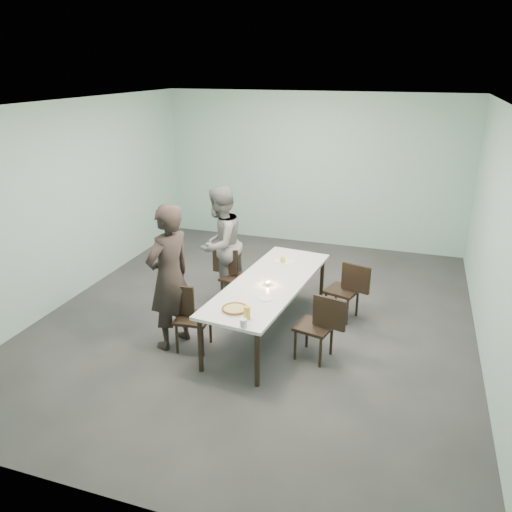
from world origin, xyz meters
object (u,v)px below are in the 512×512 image
(side_plate, at_px, (266,298))
(beer_glass, at_px, (247,312))
(diner_far, at_px, (220,244))
(tealight, at_px, (268,284))
(chair_far_left, at_px, (232,272))
(chair_near_right, at_px, (320,323))
(pizza, at_px, (235,309))
(table, at_px, (269,286))
(diner_near, at_px, (169,277))
(chair_near_left, at_px, (187,313))
(amber_tumbler, at_px, (282,260))
(water_tumbler, at_px, (244,323))
(chair_far_right, at_px, (348,287))

(side_plate, height_order, beer_glass, beer_glass)
(diner_far, distance_m, tealight, 1.39)
(chair_far_left, distance_m, chair_near_right, 1.97)
(diner_far, height_order, pizza, diner_far)
(table, xyz_separation_m, diner_near, (-1.11, -0.70, 0.26))
(chair_near_left, height_order, pizza, chair_near_left)
(amber_tumbler, bearing_deg, beer_glass, -87.80)
(chair_far_left, bearing_deg, water_tumbler, -58.65)
(amber_tumbler, bearing_deg, water_tumbler, -87.30)
(chair_far_left, xyz_separation_m, tealight, (0.82, -0.81, 0.27))
(table, relative_size, tealight, 47.90)
(table, xyz_separation_m, tealight, (0.01, -0.11, 0.08))
(chair_near_left, height_order, side_plate, chair_near_left)
(chair_near_right, bearing_deg, chair_far_left, -23.19)
(chair_far_right, relative_size, diner_far, 0.49)
(beer_glass, bearing_deg, table, 92.89)
(amber_tumbler, bearing_deg, chair_far_left, -178.14)
(chair_near_right, distance_m, amber_tumbler, 1.46)
(tealight, bearing_deg, chair_near_left, -145.38)
(diner_far, height_order, side_plate, diner_far)
(chair_near_left, bearing_deg, pizza, -21.03)
(beer_glass, bearing_deg, chair_near_right, 38.95)
(chair_near_left, bearing_deg, tealight, 28.56)
(tealight, bearing_deg, water_tumbler, -86.81)
(chair_far_left, height_order, diner_near, diner_near)
(chair_far_right, height_order, beer_glass, beer_glass)
(chair_near_left, height_order, diner_far, diner_far)
(chair_far_left, bearing_deg, amber_tumbler, 8.90)
(chair_far_left, xyz_separation_m, pizza, (0.66, -1.62, 0.27))
(side_plate, xyz_separation_m, amber_tumbler, (-0.12, 1.23, 0.04))
(diner_near, relative_size, pizza, 5.63)
(water_tumbler, bearing_deg, chair_far_left, 114.31)
(pizza, height_order, amber_tumbler, amber_tumbler)
(table, distance_m, chair_far_left, 1.08)
(table, bearing_deg, tealight, -82.64)
(chair_far_right, height_order, diner_near, diner_near)
(chair_far_right, distance_m, pizza, 1.98)
(beer_glass, bearing_deg, chair_far_left, 115.96)
(chair_near_left, bearing_deg, diner_near, 167.92)
(chair_near_left, bearing_deg, amber_tumbler, 53.12)
(diner_near, distance_m, diner_far, 1.51)
(chair_far_right, height_order, tealight, chair_far_right)
(chair_near_right, relative_size, pizza, 2.56)
(table, relative_size, side_plate, 14.90)
(chair_near_right, bearing_deg, side_plate, 16.69)
(chair_near_right, xyz_separation_m, side_plate, (-0.69, -0.05, 0.25))
(diner_near, xyz_separation_m, tealight, (1.12, 0.59, -0.19))
(pizza, relative_size, water_tumbler, 3.78)
(chair_near_right, xyz_separation_m, tealight, (-0.78, 0.35, 0.27))
(beer_glass, relative_size, tealight, 2.68)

